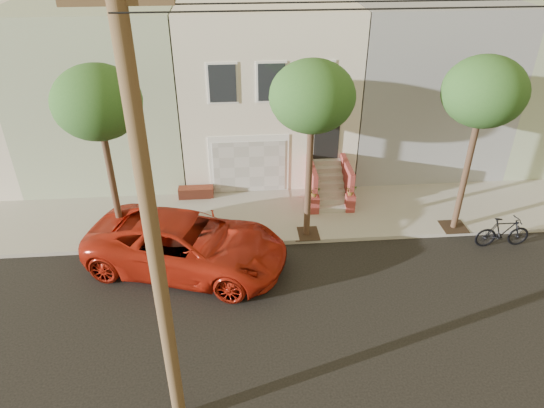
{
  "coord_description": "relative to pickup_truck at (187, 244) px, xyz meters",
  "views": [
    {
      "loc": [
        -1.45,
        -10.64,
        10.33
      ],
      "look_at": [
        -0.32,
        3.0,
        2.02
      ],
      "focal_mm": 32.54,
      "sensor_mm": 36.0,
      "label": 1
    }
  ],
  "objects": [
    {
      "name": "tree_left",
      "position": [
        -2.36,
        1.34,
        4.35
      ],
      "size": [
        2.7,
        2.57,
        6.3
      ],
      "color": "#2D2116",
      "rests_on": "sidewalk"
    },
    {
      "name": "motorcycle",
      "position": [
        10.9,
        0.25,
        -0.32
      ],
      "size": [
        1.94,
        0.56,
        1.17
      ],
      "primitive_type": "imported",
      "rotation": [
        0.0,
        0.0,
        1.57
      ],
      "color": "black",
      "rests_on": "ground"
    },
    {
      "name": "pickup_truck",
      "position": [
        0.0,
        0.0,
        0.0
      ],
      "size": [
        7.13,
        4.85,
        1.81
      ],
      "primitive_type": "imported",
      "rotation": [
        0.0,
        0.0,
        1.26
      ],
      "color": "#A01D0E",
      "rests_on": "ground"
    },
    {
      "name": "ground",
      "position": [
        3.14,
        -2.56,
        -0.91
      ],
      "size": [
        90.0,
        90.0,
        0.0
      ],
      "primitive_type": "plane",
      "color": "black",
      "rests_on": "ground"
    },
    {
      "name": "sidewalk",
      "position": [
        3.14,
        2.79,
        -0.83
      ],
      "size": [
        40.0,
        3.7,
        0.15
      ],
      "primitive_type": "cube",
      "color": "#9A998C",
      "rests_on": "ground"
    },
    {
      "name": "tree_right",
      "position": [
        9.64,
        1.34,
        4.35
      ],
      "size": [
        2.7,
        2.57,
        6.3
      ],
      "color": "#2D2116",
      "rests_on": "sidewalk"
    },
    {
      "name": "house_row",
      "position": [
        3.14,
        8.62,
        2.74
      ],
      "size": [
        33.1,
        11.7,
        7.0
      ],
      "color": "beige",
      "rests_on": "sidewalk"
    },
    {
      "name": "tree_mid",
      "position": [
        4.14,
        1.34,
        4.35
      ],
      "size": [
        2.7,
        2.57,
        6.3
      ],
      "color": "#2D2116",
      "rests_on": "sidewalk"
    }
  ]
}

